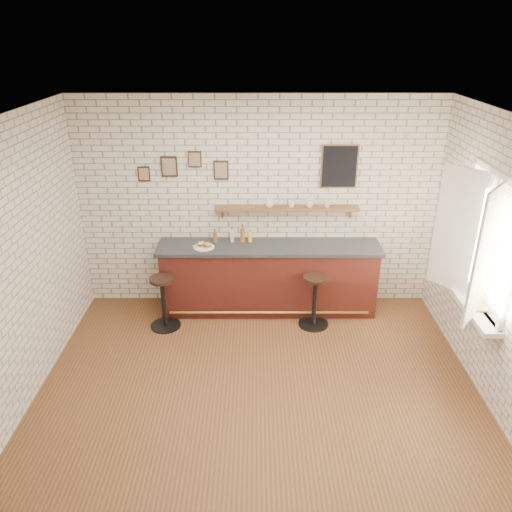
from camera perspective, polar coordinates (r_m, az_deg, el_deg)
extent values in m
plane|color=brown|center=(5.97, 0.26, -14.35)|extent=(5.00, 5.00, 0.00)
cube|color=#491813|center=(7.14, 1.47, -2.68)|extent=(3.00, 0.58, 0.96)
cube|color=#2D333A|center=(6.92, 1.51, 1.03)|extent=(3.10, 0.62, 0.05)
cylinder|color=olive|center=(7.04, 1.50, -6.48)|extent=(2.79, 0.04, 0.04)
cylinder|color=white|center=(6.88, -5.97, 1.02)|extent=(0.28, 0.28, 0.01)
cylinder|color=#DB9D4D|center=(6.89, -5.42, 1.15)|extent=(0.05, 0.05, 0.00)
cylinder|color=#DB9D4D|center=(6.86, -5.83, 1.02)|extent=(0.05, 0.05, 0.00)
cylinder|color=#DB9D4D|center=(6.95, -6.88, 1.28)|extent=(0.06, 0.06, 0.00)
cylinder|color=#DB9D4D|center=(6.91, -5.58, 1.23)|extent=(0.06, 0.06, 0.00)
cylinder|color=#DB9D4D|center=(6.85, -6.86, 0.96)|extent=(0.06, 0.06, 0.00)
cylinder|color=#DB9D4D|center=(6.88, -5.55, 1.12)|extent=(0.04, 0.04, 0.00)
cylinder|color=#DB9D4D|center=(6.82, -6.07, 0.87)|extent=(0.05, 0.05, 0.00)
cylinder|color=#DB9D4D|center=(6.83, -6.93, 0.84)|extent=(0.04, 0.04, 0.00)
cylinder|color=#DB9D4D|center=(6.91, -7.17, 1.15)|extent=(0.05, 0.05, 0.00)
cylinder|color=#DB9D4D|center=(6.83, -5.68, 0.91)|extent=(0.06, 0.06, 0.00)
cylinder|color=#DB9D4D|center=(6.91, -6.74, 1.17)|extent=(0.04, 0.04, 0.00)
cylinder|color=#DB9D4D|center=(6.85, -5.79, 1.01)|extent=(0.05, 0.05, 0.00)
cylinder|color=#DB9D4D|center=(6.89, -5.51, 1.17)|extent=(0.05, 0.05, 0.00)
cylinder|color=#DB9D4D|center=(6.86, -5.78, 1.02)|extent=(0.05, 0.05, 0.00)
cylinder|color=brown|center=(7.02, -4.69, 2.18)|extent=(0.06, 0.06, 0.15)
cylinder|color=brown|center=(6.99, -4.72, 2.85)|extent=(0.02, 0.02, 0.03)
cylinder|color=black|center=(6.98, -4.73, 3.01)|extent=(0.02, 0.02, 0.01)
cylinder|color=beige|center=(7.00, -2.76, 2.25)|extent=(0.05, 0.05, 0.16)
cylinder|color=beige|center=(6.97, -2.78, 3.01)|extent=(0.02, 0.02, 0.04)
cylinder|color=black|center=(6.96, -2.78, 3.20)|extent=(0.02, 0.02, 0.01)
cylinder|color=#965318|center=(6.99, -1.54, 2.39)|extent=(0.06, 0.06, 0.20)
cylinder|color=#965318|center=(6.95, -1.55, 3.33)|extent=(0.02, 0.02, 0.05)
cylinder|color=black|center=(6.94, -1.55, 3.55)|extent=(0.02, 0.02, 0.01)
cylinder|color=yellow|center=(7.00, -0.70, 2.15)|extent=(0.05, 0.05, 0.14)
cylinder|color=yellow|center=(6.97, -0.70, 2.77)|extent=(0.02, 0.02, 0.03)
cylinder|color=maroon|center=(6.96, -0.70, 2.92)|extent=(0.03, 0.03, 0.01)
cylinder|color=black|center=(7.07, -10.28, -7.81)|extent=(0.42, 0.42, 0.02)
cylinder|color=black|center=(6.89, -10.50, -5.33)|extent=(0.06, 0.06, 0.69)
cylinder|color=black|center=(6.72, -10.74, -2.64)|extent=(0.38, 0.38, 0.04)
cylinder|color=black|center=(7.04, 6.55, -7.71)|extent=(0.41, 0.41, 0.02)
cylinder|color=black|center=(6.86, 6.69, -5.22)|extent=(0.06, 0.06, 0.68)
cylinder|color=black|center=(6.68, 6.84, -2.53)|extent=(0.38, 0.38, 0.04)
cube|color=brown|center=(6.94, 3.54, 5.44)|extent=(2.00, 0.18, 0.04)
cube|color=brown|center=(7.03, -3.87, 5.01)|extent=(0.03, 0.04, 0.16)
cube|color=brown|center=(7.14, 10.74, 4.94)|extent=(0.03, 0.04, 0.16)
imported|color=white|center=(6.91, 1.58, 6.02)|extent=(0.15, 0.15, 0.11)
imported|color=white|center=(6.92, 4.08, 5.96)|extent=(0.14, 0.14, 0.09)
imported|color=white|center=(6.94, 6.14, 5.97)|extent=(0.16, 0.16, 0.10)
imported|color=white|center=(6.97, 8.12, 5.92)|extent=(0.12, 0.12, 0.09)
cube|color=black|center=(6.94, -9.89, 10.04)|extent=(0.22, 0.02, 0.28)
cube|color=black|center=(6.86, -7.02, 10.92)|extent=(0.18, 0.02, 0.22)
cube|color=black|center=(6.87, -4.01, 9.76)|extent=(0.20, 0.02, 0.26)
cube|color=black|center=(7.03, -12.68, 9.16)|extent=(0.16, 0.02, 0.20)
cube|color=black|center=(6.93, 9.50, 10.05)|extent=(0.46, 0.02, 0.56)
cube|color=white|center=(6.20, 23.12, -4.97)|extent=(0.20, 1.35, 0.06)
cube|color=white|center=(5.70, 26.28, 8.33)|extent=(0.05, 1.30, 0.06)
cube|color=white|center=(6.23, 23.72, -4.94)|extent=(0.05, 1.30, 0.06)
cube|color=white|center=(6.43, 22.88, 3.52)|extent=(0.05, 0.06, 1.50)
cube|color=white|center=(5.61, 24.72, 0.20)|extent=(0.40, 0.46, 1.46)
cube|color=white|center=(6.12, 22.58, 2.53)|extent=(0.40, 0.46, 1.46)
imported|color=tan|center=(6.06, 23.52, -5.33)|extent=(0.18, 0.23, 0.02)
imported|color=tan|center=(6.05, 23.56, -5.19)|extent=(0.18, 0.24, 0.02)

